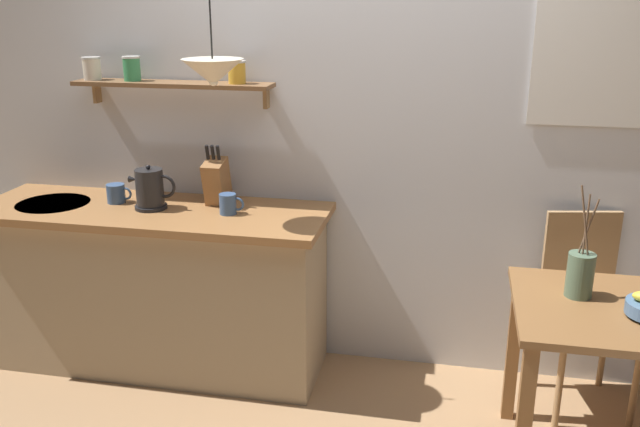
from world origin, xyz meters
name	(u,v)px	position (x,y,z in m)	size (l,w,h in m)	color
ground_plane	(330,416)	(0.00, 0.00, 0.00)	(14.00, 14.00, 0.00)	#A87F56
back_wall	(394,118)	(0.20, 0.65, 1.35)	(6.80, 0.11, 2.70)	silver
kitchen_counter	(158,286)	(-1.00, 0.32, 0.46)	(1.83, 0.63, 0.91)	tan
wall_shelf	(164,79)	(-0.97, 0.49, 1.54)	(1.04, 0.20, 0.26)	brown
dining_table	(625,339)	(1.24, -0.14, 0.63)	(0.89, 0.72, 0.76)	brown
dining_chair_far	(584,302)	(1.18, 0.42, 0.53)	(0.49, 0.50, 0.95)	tan
twig_vase	(580,274)	(1.05, -0.05, 0.86)	(0.11, 0.11, 0.47)	#567056
electric_kettle	(150,189)	(-0.99, 0.29, 1.01)	(0.25, 0.16, 0.23)	black
knife_block	(217,180)	(-0.69, 0.44, 1.03)	(0.10, 0.19, 0.32)	#9E6B3D
coffee_mug_by_sink	(117,193)	(-1.21, 0.36, 0.96)	(0.14, 0.10, 0.10)	#3D5B89
coffee_mug_spare	(229,204)	(-0.57, 0.29, 0.96)	(0.13, 0.08, 0.10)	#3D5B89
pendant_lamp	(213,72)	(-0.57, 0.15, 1.62)	(0.28, 0.28, 0.45)	black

